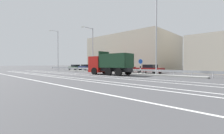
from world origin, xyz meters
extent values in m
plane|color=#424244|center=(0.00, 0.00, 0.00)|extent=(320.00, 320.00, 0.00)
cube|color=silver|center=(2.09, -3.01, 0.00)|extent=(49.84, 0.16, 0.01)
cube|color=silver|center=(2.09, -4.72, 0.00)|extent=(49.84, 0.16, 0.01)
cube|color=silver|center=(2.09, -7.47, 0.00)|extent=(49.84, 0.16, 0.01)
cube|color=silver|center=(2.09, -8.52, 0.00)|extent=(49.84, 0.16, 0.01)
cube|color=silver|center=(2.09, -11.52, 0.00)|extent=(49.84, 0.16, 0.01)
cube|color=gray|center=(0.00, 1.76, 0.09)|extent=(27.41, 1.10, 0.18)
cube|color=#9EA0A5|center=(0.00, 2.82, 0.62)|extent=(49.84, 0.04, 0.32)
cylinder|color=#ADADB2|center=(-24.62, 2.82, 0.31)|extent=(0.09, 0.09, 0.62)
cylinder|color=#ADADB2|center=(-22.48, 2.82, 0.31)|extent=(0.09, 0.09, 0.62)
cylinder|color=#ADADB2|center=(-20.34, 2.82, 0.31)|extent=(0.09, 0.09, 0.62)
cylinder|color=#ADADB2|center=(-18.20, 2.82, 0.31)|extent=(0.09, 0.09, 0.62)
cylinder|color=#ADADB2|center=(-16.06, 2.82, 0.31)|extent=(0.09, 0.09, 0.62)
cylinder|color=#ADADB2|center=(-13.92, 2.82, 0.31)|extent=(0.09, 0.09, 0.62)
cylinder|color=#ADADB2|center=(-11.77, 2.82, 0.31)|extent=(0.09, 0.09, 0.62)
cylinder|color=#ADADB2|center=(-9.63, 2.82, 0.31)|extent=(0.09, 0.09, 0.62)
cylinder|color=#ADADB2|center=(-7.49, 2.82, 0.31)|extent=(0.09, 0.09, 0.62)
cylinder|color=#ADADB2|center=(-5.35, 2.82, 0.31)|extent=(0.09, 0.09, 0.62)
cylinder|color=#ADADB2|center=(-3.21, 2.82, 0.31)|extent=(0.09, 0.09, 0.62)
cylinder|color=#ADADB2|center=(-1.07, 2.82, 0.31)|extent=(0.09, 0.09, 0.62)
cylinder|color=#ADADB2|center=(1.07, 2.82, 0.31)|extent=(0.09, 0.09, 0.62)
cylinder|color=#ADADB2|center=(3.21, 2.82, 0.31)|extent=(0.09, 0.09, 0.62)
cylinder|color=#ADADB2|center=(5.35, 2.82, 0.31)|extent=(0.09, 0.09, 0.62)
cylinder|color=#ADADB2|center=(7.49, 2.82, 0.31)|extent=(0.09, 0.09, 0.62)
cylinder|color=#ADADB2|center=(9.63, 2.82, 0.31)|extent=(0.09, 0.09, 0.62)
cylinder|color=#ADADB2|center=(11.77, 2.82, 0.31)|extent=(0.09, 0.09, 0.62)
cylinder|color=#ADADB2|center=(13.92, 2.82, 0.31)|extent=(0.09, 0.09, 0.62)
cube|color=red|center=(-0.26, -1.40, 1.50)|extent=(2.21, 2.51, 2.38)
cube|color=black|center=(-1.28, -1.49, 1.93)|extent=(0.20, 2.02, 0.89)
cube|color=black|center=(-1.32, -1.49, 0.47)|extent=(0.29, 2.31, 0.24)
cube|color=black|center=(3.10, -1.13, 0.79)|extent=(4.81, 1.68, 0.53)
cube|color=#193823|center=(3.10, -1.13, 1.11)|extent=(4.70, 2.62, 0.12)
cube|color=#193823|center=(3.18, -2.20, 2.07)|extent=(4.52, 0.47, 1.80)
cube|color=#193823|center=(3.01, -0.05, 2.07)|extent=(4.52, 0.47, 1.80)
cube|color=#193823|center=(0.89, -1.31, 2.29)|extent=(0.29, 2.26, 2.25)
cube|color=#193823|center=(5.30, -0.95, 2.07)|extent=(0.29, 2.26, 1.80)
cylinder|color=black|center=(0.14, -2.53, 0.52)|extent=(1.06, 0.40, 1.04)
cylinder|color=black|center=(-0.05, -0.23, 0.52)|extent=(1.06, 0.40, 1.04)
cylinder|color=black|center=(2.84, -2.31, 0.52)|extent=(1.06, 0.40, 1.04)
cylinder|color=black|center=(2.65, -0.01, 0.52)|extent=(1.06, 0.40, 1.04)
cylinder|color=black|center=(4.48, -2.17, 0.52)|extent=(1.06, 0.40, 1.04)
cylinder|color=black|center=(4.29, 0.13, 0.52)|extent=(1.06, 0.40, 1.04)
cylinder|color=white|center=(5.30, 1.76, 0.16)|extent=(0.16, 0.16, 0.32)
cylinder|color=black|center=(5.30, 1.76, 0.47)|extent=(0.16, 0.16, 0.32)
cylinder|color=white|center=(5.30, 1.76, 0.79)|extent=(0.16, 0.16, 0.32)
cylinder|color=black|center=(5.30, 1.76, 1.11)|extent=(0.16, 0.16, 0.32)
cylinder|color=white|center=(5.30, 1.76, 1.42)|extent=(0.16, 0.16, 0.32)
cylinder|color=#1E4CB2|center=(5.30, 1.76, 1.92)|extent=(0.68, 0.03, 0.68)
cylinder|color=white|center=(5.30, 1.76, 1.92)|extent=(0.74, 0.02, 0.74)
cylinder|color=#ADADB2|center=(-18.86, 1.57, 4.98)|extent=(0.18, 0.18, 9.96)
cylinder|color=#ADADB2|center=(-18.93, 0.58, 9.81)|extent=(0.24, 1.97, 0.10)
cube|color=silver|center=(-19.00, -0.40, 9.73)|extent=(0.71, 0.25, 0.12)
cylinder|color=#ADADB2|center=(-5.57, 1.91, 4.26)|extent=(0.18, 0.18, 8.52)
cylinder|color=#ADADB2|center=(-5.47, 0.66, 8.37)|extent=(0.29, 2.52, 0.10)
cube|color=silver|center=(-5.38, -0.60, 8.29)|extent=(0.71, 0.25, 0.12)
cylinder|color=#ADADB2|center=(7.72, 1.77, 5.31)|extent=(0.18, 0.18, 10.61)
cube|color=#335B33|center=(-18.15, 6.16, 0.57)|extent=(4.47, 2.08, 0.55)
cube|color=black|center=(-18.01, 6.15, 1.14)|extent=(1.91, 1.76, 0.58)
cylinder|color=black|center=(-19.54, 5.28, 0.30)|extent=(0.61, 0.22, 0.60)
cylinder|color=black|center=(-19.48, 7.12, 0.30)|extent=(0.61, 0.22, 0.60)
cylinder|color=black|center=(-16.81, 5.19, 0.30)|extent=(0.61, 0.22, 0.60)
cylinder|color=black|center=(-16.75, 7.03, 0.30)|extent=(0.61, 0.22, 0.60)
cube|color=navy|center=(-13.47, 5.99, 0.67)|extent=(3.94, 2.13, 0.74)
cube|color=black|center=(-13.36, 5.98, 1.25)|extent=(1.72, 1.74, 0.42)
cylinder|color=black|center=(-14.71, 5.21, 0.30)|extent=(0.61, 0.24, 0.60)
cylinder|color=black|center=(-14.58, 6.95, 0.30)|extent=(0.61, 0.24, 0.60)
cylinder|color=black|center=(-12.36, 5.03, 0.30)|extent=(0.61, 0.24, 0.60)
cylinder|color=black|center=(-12.23, 6.78, 0.30)|extent=(0.61, 0.24, 0.60)
cube|color=#B27A14|center=(-7.22, 6.21, 0.57)|extent=(4.51, 2.04, 0.53)
cube|color=black|center=(-7.36, 6.22, 1.10)|extent=(1.93, 1.72, 0.54)
cylinder|color=black|center=(-5.81, 7.05, 0.30)|extent=(0.61, 0.22, 0.60)
cylinder|color=black|center=(-5.88, 5.27, 0.30)|extent=(0.61, 0.22, 0.60)
cylinder|color=black|center=(-8.57, 7.15, 0.30)|extent=(0.61, 0.22, 0.60)
cylinder|color=black|center=(-8.63, 5.37, 0.30)|extent=(0.61, 0.22, 0.60)
cube|color=maroon|center=(-1.18, 5.96, 0.66)|extent=(4.55, 1.94, 0.73)
cube|color=black|center=(-1.32, 5.96, 1.25)|extent=(1.91, 1.71, 0.45)
cylinder|color=black|center=(0.23, 6.88, 0.30)|extent=(0.60, 0.20, 0.60)
cylinder|color=black|center=(0.23, 5.03, 0.30)|extent=(0.60, 0.20, 0.60)
cylinder|color=black|center=(-2.59, 6.88, 0.30)|extent=(0.60, 0.20, 0.60)
cylinder|color=black|center=(-2.59, 5.03, 0.30)|extent=(0.60, 0.20, 0.60)
cube|color=maroon|center=(4.46, 5.85, 0.61)|extent=(4.67, 2.13, 0.62)
cube|color=black|center=(4.60, 5.85, 1.20)|extent=(2.01, 1.77, 0.55)
cylinder|color=black|center=(3.00, 5.02, 0.30)|extent=(0.61, 0.23, 0.60)
cylinder|color=black|center=(3.09, 6.83, 0.30)|extent=(0.61, 0.23, 0.60)
cylinder|color=black|center=(5.84, 4.88, 0.30)|extent=(0.61, 0.23, 0.60)
cylinder|color=black|center=(5.93, 6.68, 0.30)|extent=(0.61, 0.23, 0.60)
cube|color=#B7AD99|center=(-6.97, 17.59, 4.43)|extent=(20.95, 15.83, 8.86)
camera|label=1|loc=(17.00, -16.83, 1.52)|focal=24.00mm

